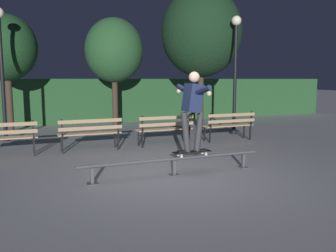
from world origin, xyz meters
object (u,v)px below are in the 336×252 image
skateboarder (193,105)px  park_bench_rightmost (229,123)px  grind_rail (174,161)px  tree_behind_benches (114,51)px  park_bench_left_center (90,131)px  lamp_post_right (235,60)px  skateboard (192,152)px  lamp_post_left (1,57)px  park_bench_leftmost (1,135)px  tree_far_right (201,33)px  park_bench_right_center (165,127)px  tree_far_left (6,48)px

skateboarder → park_bench_rightmost: skateboarder is taller
grind_rail → tree_behind_benches: tree_behind_benches is taller
park_bench_left_center → lamp_post_right: size_ratio=0.41×
skateboard → lamp_post_left: lamp_post_left is taller
lamp_post_left → skateboard: bearing=-55.9°
lamp_post_left → park_bench_rightmost: bearing=-21.8°
lamp_post_right → tree_behind_benches: bearing=135.0°
skateboard → park_bench_rightmost: 3.89m
park_bench_leftmost → tree_behind_benches: 6.27m
grind_rail → tree_far_right: size_ratio=0.72×
park_bench_left_center → lamp_post_left: (-2.12, 2.50, 1.94)m
grind_rail → skateboarder: skateboarder is taller
skateboard → park_bench_leftmost: 4.59m
park_bench_left_center → park_bench_rightmost: same height
park_bench_right_center → lamp_post_left: 5.25m
lamp_post_left → tree_far_left: bearing=87.8°
park_bench_right_center → lamp_post_left: size_ratio=0.41×
lamp_post_right → tree_far_right: bearing=102.5°
park_bench_left_center → lamp_post_left: bearing=130.3°
grind_rail → skateboarder: 1.16m
park_bench_right_center → lamp_post_right: size_ratio=0.41×
tree_far_right → tree_behind_benches: tree_far_right is taller
skateboard → park_bench_rightmost: (2.61, 2.88, 0.11)m
tree_far_left → skateboarder: bearing=-63.5°
tree_behind_benches → lamp_post_right: size_ratio=1.07×
park_bench_right_center → lamp_post_right: lamp_post_right is taller
park_bench_leftmost → skateboarder: bearing=-38.7°
park_bench_left_center → tree_behind_benches: 5.30m
park_bench_left_center → skateboarder: bearing=-62.2°
park_bench_leftmost → tree_far_left: bearing=89.8°
skateboard → lamp_post_left: (-3.64, 5.37, 2.06)m
tree_far_right → tree_far_left: size_ratio=1.28×
park_bench_right_center → tree_behind_benches: tree_behind_benches is taller
tree_far_left → park_bench_left_center: bearing=-64.4°
park_bench_rightmost → tree_far_left: bearing=145.3°
park_bench_right_center → tree_far_right: tree_far_right is taller
grind_rail → park_bench_rightmost: bearing=43.8°
skateboarder → park_bench_right_center: 3.04m
skateboard → skateboarder: skateboarder is taller
tree_behind_benches → tree_far_left: 3.74m
park_bench_right_center → tree_far_right: (2.54, 2.85, 3.00)m
park_bench_left_center → skateboard: bearing=-62.2°
park_bench_leftmost → park_bench_rightmost: bearing=0.0°
park_bench_leftmost → tree_behind_benches: tree_behind_benches is taller
park_bench_right_center → grind_rail: bearing=-108.0°
tree_behind_benches → lamp_post_left: size_ratio=1.07×
skateboard → tree_behind_benches: 7.71m
park_bench_right_center → lamp_post_left: (-4.19, 2.50, 1.94)m
lamp_post_right → grind_rail: bearing=-134.1°
park_bench_right_center → tree_behind_benches: size_ratio=0.39×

